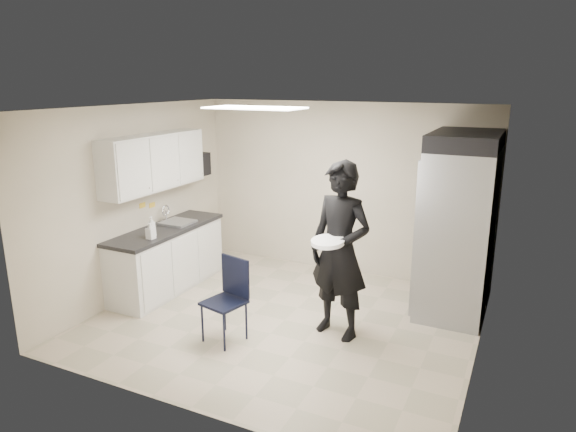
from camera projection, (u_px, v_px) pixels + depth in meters
The scene contains 21 objects.
floor at pixel (285, 320), 6.41m from camera, with size 4.50×4.50×0.00m, color tan.
ceiling at pixel (284, 108), 5.74m from camera, with size 4.50×4.50×0.00m, color silver.
back_wall at pixel (342, 189), 7.82m from camera, with size 4.50×4.50×0.00m, color beige.
left_wall at pixel (137, 201), 7.01m from camera, with size 4.00×4.00×0.00m, color beige.
right_wall at pixel (486, 245), 5.14m from camera, with size 4.00×4.00×0.00m, color beige.
ceiling_panel at pixel (255, 108), 6.35m from camera, with size 1.20×0.60×0.02m, color white.
lower_counter at pixel (167, 260), 7.28m from camera, with size 0.60×1.90×0.86m, color silver.
countertop at pixel (165, 229), 7.17m from camera, with size 0.64×1.95×0.05m, color black.
sink at pixel (178, 226), 7.38m from camera, with size 0.42×0.40×0.14m, color gray.
faucet at pixel (166, 214), 7.43m from camera, with size 0.02×0.02×0.24m, color silver.
upper_cabinets at pixel (154, 162), 6.98m from camera, with size 0.35×1.80×0.75m, color silver.
towel_dispenser at pixel (200, 164), 8.06m from camera, with size 0.22×0.30×0.35m, color black.
notice_sticker_left at pixel (142, 205), 7.12m from camera, with size 0.00×0.12×0.07m, color yellow.
notice_sticker_right at pixel (152, 205), 7.30m from camera, with size 0.00×0.12×0.07m, color yellow.
commercial_fridge at pixel (458, 231), 6.49m from camera, with size 0.80×1.35×2.10m, color gray.
fridge_compressor at pixel (467, 140), 6.19m from camera, with size 0.80×1.35×0.20m, color black.
folding_chair at pixel (224, 303), 5.80m from camera, with size 0.42×0.42×0.93m, color black.
man_tuxedo at pixel (340, 251), 5.81m from camera, with size 0.75×0.50×2.06m, color black.
bucket_lid at pixel (328, 242), 5.58m from camera, with size 0.37×0.37×0.05m, color white.
soap_bottle_a at pixel (152, 227), 6.67m from camera, with size 0.11×0.11×0.29m, color white.
soap_bottle_b at pixel (151, 231), 6.62m from camera, with size 0.10×0.10×0.22m, color #9FA0AA.
Camera 1 is at (2.56, -5.27, 2.91)m, focal length 32.00 mm.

